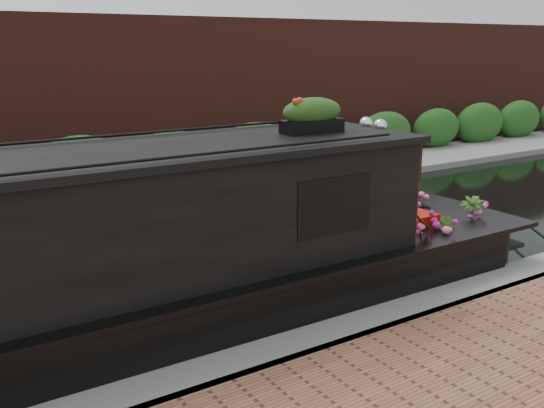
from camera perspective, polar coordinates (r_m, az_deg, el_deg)
ground at (r=9.39m, az=-8.50°, el=-5.88°), size 80.00×80.00×0.00m
near_bank_coping at (r=6.78m, az=3.55°, el=-14.26°), size 40.00×0.60×0.50m
far_bank_path at (r=13.17m, az=-16.11°, el=-0.26°), size 40.00×2.40×0.34m
far_hedge at (r=14.01m, az=-17.20°, el=0.54°), size 40.00×1.10×2.80m
far_brick_wall at (r=16.00m, az=-19.28°, el=2.09°), size 40.00×1.00×8.00m
narrowboat at (r=6.69m, az=-19.16°, el=-7.45°), size 12.24×2.25×2.88m
rope_fender at (r=10.35m, az=18.31°, el=-3.42°), size 0.38×0.43×0.38m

